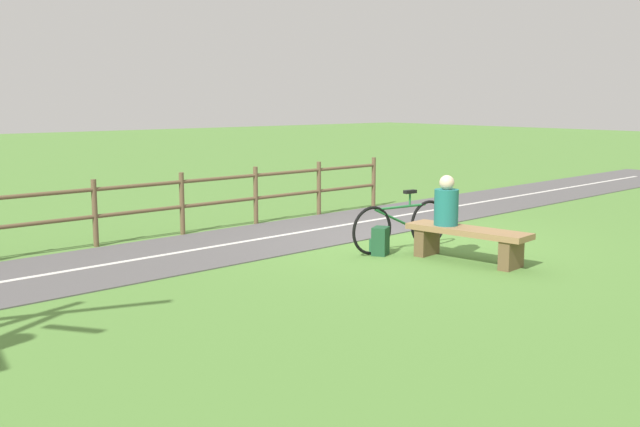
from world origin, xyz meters
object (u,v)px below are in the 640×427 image
(bicycle, at_px, (401,225))
(backpack, at_px, (380,241))
(person_seated, at_px, (446,204))
(bench, at_px, (468,238))

(bicycle, relative_size, backpack, 4.44)
(person_seated, xyz_separation_m, bicycle, (0.77, 0.09, -0.39))
(bench, xyz_separation_m, backpack, (1.08, 0.60, -0.13))
(person_seated, distance_m, bicycle, 0.86)
(bicycle, bearing_deg, person_seated, 102.18)
(bicycle, height_order, backpack, bicycle)
(person_seated, relative_size, bicycle, 0.39)
(bench, distance_m, person_seated, 0.56)
(bench, xyz_separation_m, bicycle, (1.11, 0.14, 0.05))
(person_seated, relative_size, backpack, 1.74)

